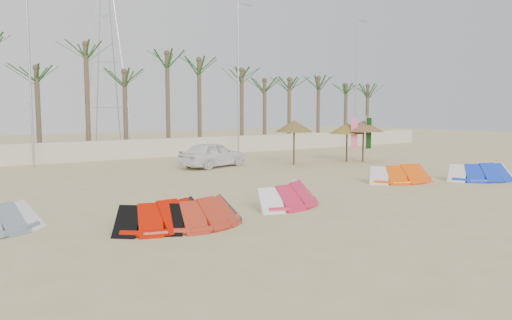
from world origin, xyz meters
TOP-DOWN VIEW (x-y plane):
  - ground at (0.00, 0.00)m, footprint 120.00×120.00m
  - boundary_wall at (0.00, 22.00)m, footprint 60.00×0.30m
  - palm_line at (0.67, 23.50)m, footprint 52.00×4.00m
  - lamp_b at (-5.96, 20.00)m, footprint 1.25×0.14m
  - lamp_c at (8.04, 20.00)m, footprint 1.25×0.14m
  - lamp_d at (20.04, 20.00)m, footprint 1.25×0.14m
  - pylon at (1.00, 28.00)m, footprint 3.00×3.00m
  - kite_red_left at (-5.85, 2.29)m, footprint 3.05×1.68m
  - kite_red_mid at (-4.79, 1.99)m, footprint 3.19×2.06m
  - kite_red_right at (-0.78, 3.10)m, footprint 3.80×2.70m
  - kite_orange at (7.14, 4.61)m, footprint 3.74×1.87m
  - kite_blue at (10.65, 2.75)m, footprint 3.83×2.58m
  - parasol_left at (7.41, 12.76)m, footprint 2.28×2.28m
  - parasol_mid at (11.38, 12.27)m, footprint 2.29×2.29m
  - parasol_right at (12.15, 11.58)m, footprint 2.60×2.60m
  - flag_pink at (11.20, 11.54)m, footprint 0.44×0.15m
  - flag_green at (12.06, 11.12)m, footprint 0.45×0.08m
  - car at (2.73, 14.47)m, footprint 4.71×3.00m

SIDE VIEW (x-z plane):
  - ground at x=0.00m, z-range 0.00..0.00m
  - pylon at x=1.00m, z-range -7.00..7.00m
  - kite_red_mid at x=-4.79m, z-range -0.03..0.87m
  - kite_red_left at x=-5.85m, z-range -0.03..0.87m
  - kite_red_right at x=-0.78m, z-range -0.03..0.87m
  - kite_blue at x=10.65m, z-range -0.03..0.87m
  - kite_orange at x=7.14m, z-range -0.03..0.87m
  - boundary_wall at x=0.00m, z-range 0.00..1.30m
  - car at x=2.73m, z-range 0.00..1.49m
  - flag_green at x=12.06m, z-range 0.28..3.27m
  - flag_pink at x=11.20m, z-range 0.28..3.29m
  - parasol_mid at x=11.38m, z-range 0.90..3.41m
  - parasol_right at x=12.15m, z-range 0.97..3.63m
  - parasol_left at x=7.41m, z-range 1.00..3.72m
  - lamp_b at x=-5.96m, z-range 0.27..11.27m
  - lamp_c at x=8.04m, z-range 0.27..11.27m
  - lamp_d at x=20.04m, z-range 0.27..11.27m
  - palm_line at x=0.67m, z-range 2.59..10.29m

